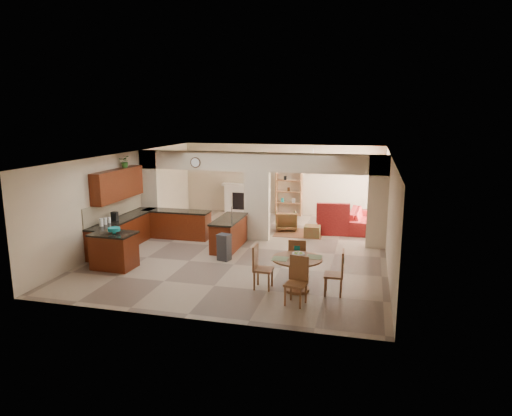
% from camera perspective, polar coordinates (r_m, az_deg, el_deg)
% --- Properties ---
extents(floor, '(10.00, 10.00, 0.00)m').
position_cam_1_polar(floor, '(13.83, -0.86, -5.01)').
color(floor, gray).
rests_on(floor, ground).
extents(ceiling, '(10.00, 10.00, 0.00)m').
position_cam_1_polar(ceiling, '(13.30, -0.90, 6.62)').
color(ceiling, white).
rests_on(ceiling, wall_back).
extents(wall_back, '(8.00, 0.00, 8.00)m').
position_cam_1_polar(wall_back, '(18.31, 3.16, 3.57)').
color(wall_back, '#C8B292').
rests_on(wall_back, floor).
extents(wall_front, '(8.00, 0.00, 8.00)m').
position_cam_1_polar(wall_front, '(8.89, -9.22, -5.25)').
color(wall_front, '#C8B292').
rests_on(wall_front, floor).
extents(wall_left, '(0.00, 10.00, 10.00)m').
position_cam_1_polar(wall_left, '(15.01, -15.80, 1.37)').
color(wall_left, '#C8B292').
rests_on(wall_left, floor).
extents(wall_right, '(0.00, 10.00, 10.00)m').
position_cam_1_polar(wall_right, '(13.07, 16.33, -0.14)').
color(wall_right, '#C8B292').
rests_on(wall_right, floor).
extents(partition_left_pier, '(0.60, 0.25, 2.80)m').
position_cam_1_polar(partition_left_pier, '(15.74, -13.06, 1.96)').
color(partition_left_pier, '#C8B292').
rests_on(partition_left_pier, floor).
extents(partition_center_pier, '(0.80, 0.25, 2.20)m').
position_cam_1_polar(partition_center_pier, '(14.50, 0.14, 0.25)').
color(partition_center_pier, '#C8B292').
rests_on(partition_center_pier, floor).
extents(partition_right_pier, '(0.60, 0.25, 2.80)m').
position_cam_1_polar(partition_right_pier, '(14.04, 14.97, 0.72)').
color(partition_right_pier, '#C8B292').
rests_on(partition_right_pier, floor).
extents(partition_header, '(8.00, 0.25, 0.60)m').
position_cam_1_polar(partition_header, '(14.29, 0.15, 5.76)').
color(partition_header, '#C8B292').
rests_on(partition_header, partition_center_pier).
extents(kitchen_counter, '(2.52, 3.29, 1.48)m').
position_cam_1_polar(kitchen_counter, '(14.64, -13.56, -2.51)').
color(kitchen_counter, '#3F1107').
rests_on(kitchen_counter, floor).
extents(upper_cabinets, '(0.35, 2.40, 0.90)m').
position_cam_1_polar(upper_cabinets, '(14.16, -16.88, 2.84)').
color(upper_cabinets, '#3F1107').
rests_on(upper_cabinets, wall_left).
extents(peninsula, '(0.70, 1.85, 0.91)m').
position_cam_1_polar(peninsula, '(13.76, -3.40, -3.14)').
color(peninsula, '#3F1107').
rests_on(peninsula, floor).
extents(wall_clock, '(0.34, 0.03, 0.34)m').
position_cam_1_polar(wall_clock, '(14.76, -7.59, 5.66)').
color(wall_clock, '#462A17').
rests_on(wall_clock, partition_header).
extents(rug, '(1.60, 1.30, 0.01)m').
position_cam_1_polar(rug, '(15.58, 5.41, -3.14)').
color(rug, brown).
rests_on(rug, floor).
extents(fireplace, '(1.60, 0.35, 1.20)m').
position_cam_1_polar(fireplace, '(18.64, -1.80, 1.28)').
color(fireplace, silver).
rests_on(fireplace, floor).
extents(shelving_unit, '(1.00, 0.32, 1.80)m').
position_cam_1_polar(shelving_unit, '(18.15, 4.12, 1.89)').
color(shelving_unit, brown).
rests_on(shelving_unit, floor).
extents(window_a, '(0.02, 0.90, 1.90)m').
position_cam_1_polar(window_a, '(15.36, 15.88, 0.83)').
color(window_a, white).
rests_on(window_a, wall_right).
extents(window_b, '(0.02, 0.90, 1.90)m').
position_cam_1_polar(window_b, '(17.04, 15.73, 1.87)').
color(window_b, white).
rests_on(window_b, wall_right).
extents(glazed_door, '(0.02, 0.70, 2.10)m').
position_cam_1_polar(glazed_door, '(16.23, 15.77, 0.85)').
color(glazed_door, white).
rests_on(glazed_door, wall_right).
extents(drape_a_left, '(0.10, 0.28, 2.30)m').
position_cam_1_polar(drape_a_left, '(14.77, 15.79, 0.42)').
color(drape_a_left, '#381C16').
rests_on(drape_a_left, wall_right).
extents(drape_a_right, '(0.10, 0.28, 2.30)m').
position_cam_1_polar(drape_a_right, '(15.95, 15.68, 1.23)').
color(drape_a_right, '#381C16').
rests_on(drape_a_right, wall_right).
extents(drape_b_left, '(0.10, 0.28, 2.30)m').
position_cam_1_polar(drape_b_left, '(16.44, 15.64, 1.53)').
color(drape_b_left, '#381C16').
rests_on(drape_b_left, wall_right).
extents(drape_b_right, '(0.10, 0.28, 2.30)m').
position_cam_1_polar(drape_b_right, '(17.63, 15.55, 2.19)').
color(drape_b_right, '#381C16').
rests_on(drape_b_right, wall_right).
extents(ceiling_fan, '(1.00, 1.00, 0.10)m').
position_cam_1_polar(ceiling_fan, '(15.98, 7.15, 6.51)').
color(ceiling_fan, white).
rests_on(ceiling_fan, ceiling).
extents(kitchen_island, '(1.12, 0.82, 0.95)m').
position_cam_1_polar(kitchen_island, '(12.51, -17.32, -5.08)').
color(kitchen_island, '#3F1107').
rests_on(kitchen_island, floor).
extents(teal_bowl, '(0.32, 0.32, 0.15)m').
position_cam_1_polar(teal_bowl, '(12.31, -17.31, -2.71)').
color(teal_bowl, '#137F83').
rests_on(teal_bowl, kitchen_island).
extents(trash_can, '(0.38, 0.35, 0.68)m').
position_cam_1_polar(trash_can, '(12.64, -4.00, -5.04)').
color(trash_can, '#29292B').
rests_on(trash_can, floor).
extents(dining_table, '(1.14, 1.14, 0.78)m').
position_cam_1_polar(dining_table, '(10.48, 5.13, -7.61)').
color(dining_table, brown).
rests_on(dining_table, floor).
extents(fruit_bowl, '(0.28, 0.28, 0.15)m').
position_cam_1_polar(fruit_bowl, '(10.31, 5.31, -5.94)').
color(fruit_bowl, '#78C129').
rests_on(fruit_bowl, dining_table).
extents(sofa, '(2.38, 1.03, 0.68)m').
position_cam_1_polar(sofa, '(16.41, 13.29, -1.43)').
color(sofa, maroon).
rests_on(sofa, floor).
extents(chaise, '(1.18, 1.01, 0.44)m').
position_cam_1_polar(chaise, '(15.73, 9.64, -2.30)').
color(chaise, maroon).
rests_on(chaise, floor).
extents(armchair, '(0.87, 0.89, 0.67)m').
position_cam_1_polar(armchair, '(15.88, 3.78, -1.59)').
color(armchair, maroon).
rests_on(armchair, floor).
extents(ottoman, '(0.53, 0.53, 0.38)m').
position_cam_1_polar(ottoman, '(15.12, 7.05, -2.91)').
color(ottoman, maroon).
rests_on(ottoman, floor).
extents(plant, '(0.41, 0.38, 0.37)m').
position_cam_1_polar(plant, '(14.50, -16.05, 5.62)').
color(plant, '#154A13').
rests_on(plant, upper_cabinets).
extents(chair_north, '(0.46, 0.46, 1.02)m').
position_cam_1_polar(chair_north, '(11.15, 5.16, -6.20)').
color(chair_north, brown).
rests_on(chair_north, floor).
extents(chair_east, '(0.44, 0.43, 1.02)m').
position_cam_1_polar(chair_east, '(10.36, 10.17, -7.76)').
color(chair_east, brown).
rests_on(chair_east, floor).
extents(chair_south, '(0.50, 0.50, 1.02)m').
position_cam_1_polar(chair_south, '(9.80, 5.18, -8.75)').
color(chair_south, brown).
rests_on(chair_south, floor).
extents(chair_west, '(0.43, 0.42, 1.02)m').
position_cam_1_polar(chair_west, '(10.58, 0.48, -7.14)').
color(chair_west, brown).
rests_on(chair_west, floor).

